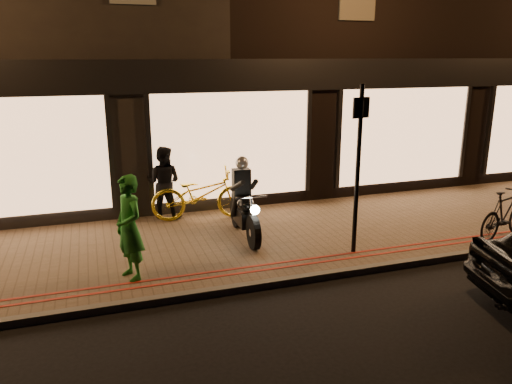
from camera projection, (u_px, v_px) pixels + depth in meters
The scene contains 11 objects.
ground at pixel (300, 284), 8.05m from camera, with size 90.00×90.00×0.00m, color black.
sidewalk at pixel (260, 239), 9.87m from camera, with size 50.00×4.00×0.12m, color brown.
kerb_stone at pixel (299, 279), 8.08m from camera, with size 50.00×0.14×0.12m, color #59544C.
red_kerb_lines at pixel (288, 264), 8.53m from camera, with size 50.00×0.26×0.01m.
building_row at pixel (186, 33), 15.16m from camera, with size 48.00×10.11×8.50m.
motorcycle at pixel (244, 207), 9.69m from camera, with size 0.60×1.94×1.59m.
sign_post at pixel (358, 161), 8.64m from camera, with size 0.35×0.11×3.00m.
bicycle_gold at pixel (201, 194), 10.75m from camera, with size 0.74×2.14×1.12m, color yellow.
bicycle_dark at pixel (505, 214), 9.65m from camera, with size 0.46×1.62×0.98m, color black.
person_green at pixel (129, 228), 7.80m from camera, with size 0.62×0.40×1.69m, color #1F7521.
person_dark at pixel (164, 183), 10.80m from camera, with size 0.77×0.60×1.58m, color black.
Camera 1 is at (-3.01, -6.77, 3.56)m, focal length 35.00 mm.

